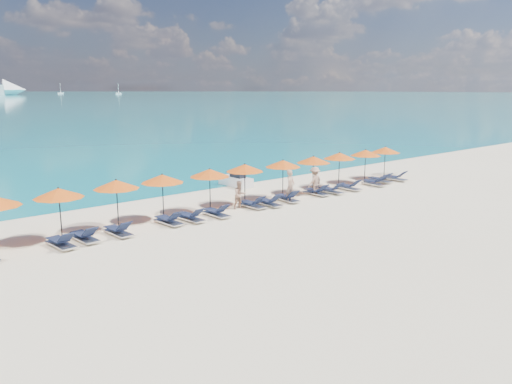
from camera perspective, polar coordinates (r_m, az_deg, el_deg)
ground at (r=23.36m, az=4.75°, el=-4.04°), size 1400.00×1400.00×0.00m
sailboat_near at (r=568.20m, az=-15.43°, el=10.83°), size 6.19×2.06×11.35m
sailboat_far at (r=634.90m, az=-21.43°, el=10.51°), size 6.54×2.18×12.00m
jetski at (r=32.97m, az=-2.30°, el=1.32°), size 1.01×2.56×0.91m
beachgoer_a at (r=28.22m, az=3.96°, el=0.68°), size 0.79×0.65×1.86m
beachgoer_b at (r=26.63m, az=-1.85°, el=-0.35°), size 0.79×0.53×1.51m
beachgoer_c at (r=30.25m, az=6.73°, el=1.25°), size 1.18×0.67×1.73m
umbrella_2 at (r=22.61m, az=-21.63°, el=-0.11°), size 2.10×2.10×2.28m
umbrella_3 at (r=23.79m, az=-15.68°, el=0.84°), size 2.10×2.10×2.28m
umbrella_4 at (r=24.78m, az=-10.66°, el=1.51°), size 2.10×2.10×2.28m
umbrella_5 at (r=26.13m, az=-5.32°, el=2.18°), size 2.10×2.10×2.28m
umbrella_6 at (r=27.67m, az=-1.29°, el=2.77°), size 2.10×2.10×2.28m
umbrella_7 at (r=29.29m, az=3.11°, el=3.25°), size 2.10×2.10×2.28m
umbrella_8 at (r=31.10m, az=6.58°, el=3.69°), size 2.10×2.10×2.28m
umbrella_9 at (r=33.12m, az=9.52°, el=4.10°), size 2.10×2.10×2.28m
umbrella_10 at (r=35.05m, az=12.42°, el=4.40°), size 2.10×2.10×2.28m
umbrella_11 at (r=37.07m, az=14.56°, el=4.69°), size 2.10×2.10×2.28m
lounger_3 at (r=21.78m, az=-21.41°, el=-5.36°), size 0.78×1.75×0.66m
lounger_4 at (r=22.29m, az=-19.00°, el=-4.80°), size 0.74×1.74×0.66m
lounger_5 at (r=22.72m, az=-15.47°, el=-4.27°), size 0.74×1.74×0.66m
lounger_6 at (r=23.97m, az=-9.93°, el=-3.18°), size 0.75×1.74×0.66m
lounger_7 at (r=24.42m, az=-7.47°, el=-2.82°), size 0.76×1.75×0.66m
lounger_8 at (r=25.14m, az=-4.55°, el=-2.33°), size 0.68×1.72×0.66m
lounger_9 at (r=26.86m, az=-0.45°, el=-1.38°), size 0.73×1.74×0.66m
lounger_10 at (r=27.31m, az=1.50°, el=-1.16°), size 0.65×1.71×0.66m
lounger_11 at (r=28.43m, az=3.58°, el=-0.66°), size 0.77×1.75×0.66m
lounger_12 at (r=30.28m, az=6.92°, el=0.04°), size 0.62×1.70×0.66m
lounger_13 at (r=30.93m, az=8.57°, el=0.24°), size 0.64×1.71×0.66m
lounger_14 at (r=32.12m, az=10.56°, el=0.60°), size 0.65×1.71×0.66m
lounger_15 at (r=33.94m, az=13.33°, el=1.08°), size 0.73×1.74×0.66m
lounger_16 at (r=35.12m, az=14.03°, el=1.40°), size 0.77×1.75×0.66m
lounger_17 at (r=36.17m, az=15.62°, el=1.61°), size 0.74×1.74×0.66m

